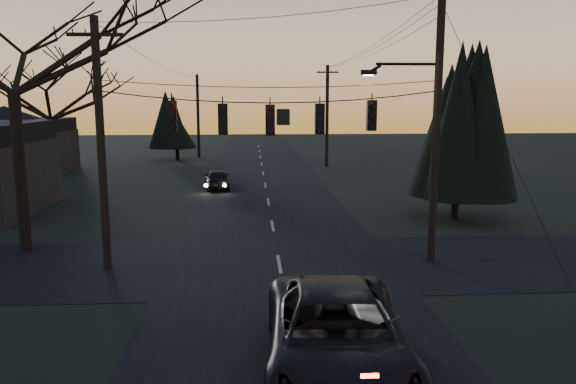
{
  "coord_description": "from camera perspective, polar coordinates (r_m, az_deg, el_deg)",
  "views": [
    {
      "loc": [
        -0.99,
        -9.24,
        5.91
      ],
      "look_at": [
        0.2,
        8.28,
        2.91
      ],
      "focal_mm": 35.0,
      "sensor_mm": 36.0,
      "label": 1
    }
  ],
  "objects": [
    {
      "name": "utility_pole_far_l",
      "position": [
        55.78,
        -9.01,
        3.48
      ],
      "size": [
        0.3,
        0.3,
        8.0
      ],
      "primitive_type": null,
      "color": "black",
      "rests_on": "ground"
    },
    {
      "name": "house_left_far",
      "position": [
        49.19,
        -26.69,
        4.8
      ],
      "size": [
        9.0,
        7.0,
        5.2
      ],
      "color": "black",
      "rests_on": "ground"
    },
    {
      "name": "bare_tree_dist",
      "position": [
        41.42,
        -23.11,
        9.17
      ],
      "size": [
        7.63,
        7.63,
        8.72
      ],
      "color": "black",
      "rests_on": "ground"
    },
    {
      "name": "utility_pole_right",
      "position": [
        21.15,
        14.27,
        -6.85
      ],
      "size": [
        5.0,
        0.3,
        10.0
      ],
      "primitive_type": null,
      "color": "black",
      "rests_on": "ground"
    },
    {
      "name": "evergreen_dist",
      "position": [
        53.8,
        -11.27,
        7.23
      ],
      "size": [
        4.01,
        4.01,
        6.38
      ],
      "color": "black",
      "rests_on": "ground"
    },
    {
      "name": "bare_tree_left",
      "position": [
        23.48,
        -26.53,
        14.74
      ],
      "size": [
        9.47,
        9.47,
        11.99
      ],
      "color": "black",
      "rests_on": "ground"
    },
    {
      "name": "cross_road",
      "position": [
        20.15,
        -0.89,
        -7.35
      ],
      "size": [
        60.0,
        7.0,
        0.02
      ],
      "primitive_type": "cube",
      "color": "black",
      "rests_on": "ground"
    },
    {
      "name": "span_signal_assembly",
      "position": [
        19.27,
        -1.65,
        7.56
      ],
      "size": [
        11.5,
        0.44,
        1.65
      ],
      "color": "black",
      "rests_on": "ground"
    },
    {
      "name": "main_road",
      "position": [
        29.85,
        -1.89,
        -1.73
      ],
      "size": [
        8.0,
        120.0,
        0.02
      ],
      "primitive_type": "cube",
      "color": "black",
      "rests_on": "ground"
    },
    {
      "name": "suv_near",
      "position": [
        12.3,
        4.99,
        -14.42
      ],
      "size": [
        3.32,
        6.6,
        1.79
      ],
      "primitive_type": "imported",
      "rotation": [
        0.0,
        0.0,
        -0.06
      ],
      "color": "black",
      "rests_on": "ground"
    },
    {
      "name": "sedan_oncoming_a",
      "position": [
        36.57,
        -7.21,
        1.32
      ],
      "size": [
        1.93,
        3.93,
        1.29
      ],
      "primitive_type": "imported",
      "rotation": [
        0.0,
        0.0,
        3.25
      ],
      "color": "black",
      "rests_on": "ground"
    },
    {
      "name": "utility_pole_left",
      "position": [
        20.74,
        -17.83,
        -7.35
      ],
      "size": [
        1.8,
        0.3,
        8.5
      ],
      "primitive_type": null,
      "color": "black",
      "rests_on": "ground"
    },
    {
      "name": "evergreen_right",
      "position": [
        28.06,
        16.97,
        6.11
      ],
      "size": [
        4.17,
        4.17,
        7.55
      ],
      "color": "black",
      "rests_on": "ground"
    },
    {
      "name": "utility_pole_far_r",
      "position": [
        48.05,
        3.93,
        2.59
      ],
      "size": [
        1.8,
        0.3,
        8.5
      ],
      "primitive_type": null,
      "color": "black",
      "rests_on": "ground"
    }
  ]
}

